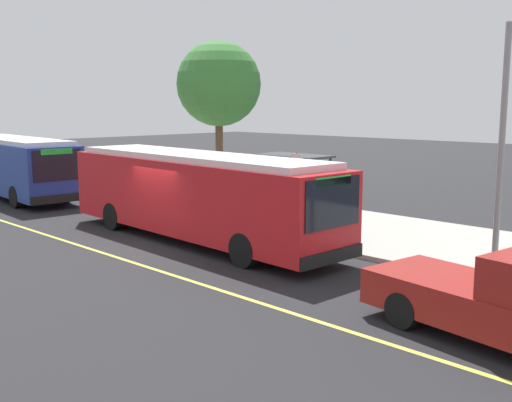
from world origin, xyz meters
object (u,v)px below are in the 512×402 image
Objects in this scene: transit_bus_second at (15,165)px; route_sign_post at (297,182)px; transit_bus_main at (197,193)px; waiting_bench at (293,204)px.

route_sign_post is (16.09, 2.62, 0.34)m from transit_bus_second.
route_sign_post is (2.24, 2.51, 0.34)m from transit_bus_main.
waiting_bench is 0.57× the size of route_sign_post.
waiting_bench is at bearing 91.61° from transit_bus_main.
transit_bus_main and route_sign_post have the same top height.
transit_bus_main is 5.12m from waiting_bench.
transit_bus_second reaches higher than waiting_bench.
route_sign_post is at bearing -46.65° from waiting_bench.
transit_bus_second is at bearing -159.47° from waiting_bench.
waiting_bench is 3.71m from route_sign_post.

